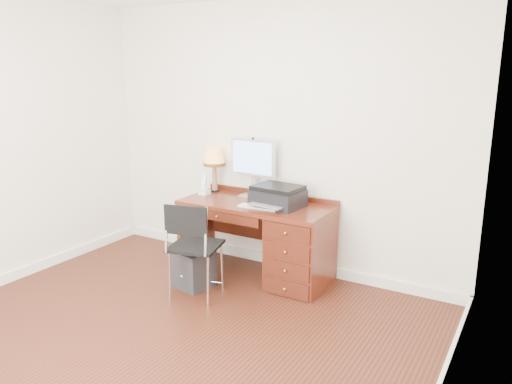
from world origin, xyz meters
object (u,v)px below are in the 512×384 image
Objects in this scene: desk at (285,241)px; leg_lamp at (214,159)px; chair at (191,241)px; equipment_box at (194,269)px; monitor at (253,161)px; phone at (204,189)px; printer at (278,196)px.

leg_lamp is at bearing 168.65° from desk.
chair is 2.50× the size of equipment_box.
monitor reaches higher than chair.
phone is at bearing 178.26° from desk.
desk is 1.66× the size of chair.
leg_lamp is 1.21m from equipment_box.
monitor is 1.23× the size of leg_lamp.
monitor reaches higher than equipment_box.
chair is at bearing -125.99° from desk.
chair is 0.44m from equipment_box.
chair reaches higher than desk.
leg_lamp is (-0.45, -0.04, -0.02)m from monitor.
desk is 2.56× the size of monitor.
leg_lamp reaches higher than equipment_box.
phone is 0.93m from chair.
printer is at bearing -26.39° from monitor.
equipment_box is (0.28, -0.58, -0.63)m from phone.
desk is 0.89m from monitor.
phone reaches higher than printer.
monitor is 2.83× the size of phone.
chair is at bearing -62.20° from phone.
monitor is 0.46m from leg_lamp.
printer is 0.94m from chair.
phone is 0.23× the size of chair.
leg_lamp is at bearing 83.38° from phone.
leg_lamp reaches higher than chair.
desk is 1.18m from leg_lamp.
printer is 1.06m from equipment_box.
printer is at bearing 51.58° from equipment_box.
desk is 3.06× the size of printer.
printer reaches higher than desk.
chair is at bearing -67.28° from leg_lamp.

